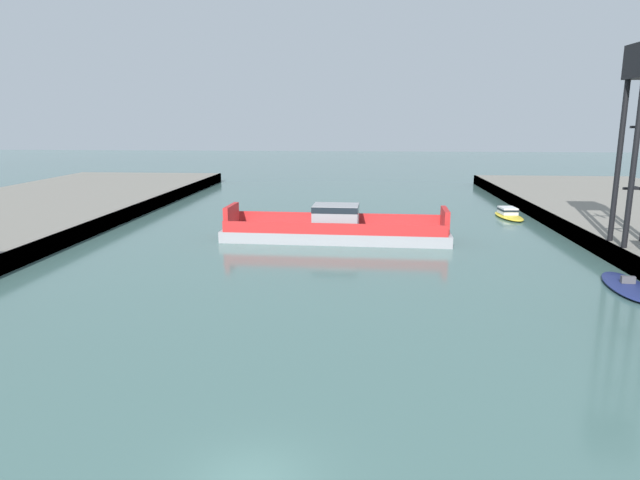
% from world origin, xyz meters
% --- Properties ---
extents(chain_ferry, '(22.57, 6.91, 3.52)m').
position_xyz_m(chain_ferry, '(0.82, 38.33, 1.07)').
color(chain_ferry, '#939399').
rests_on(chain_ferry, ground).
extents(moored_boat_near_right, '(3.39, 7.89, 0.95)m').
position_xyz_m(moored_boat_near_right, '(22.26, 23.23, 0.24)').
color(moored_boat_near_right, navy).
rests_on(moored_boat_near_right, ground).
extents(moored_boat_mid_left, '(3.20, 7.38, 1.22)m').
position_xyz_m(moored_boat_mid_left, '(21.37, 52.85, 0.46)').
color(moored_boat_mid_left, yellow).
rests_on(moored_boat_mid_left, ground).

